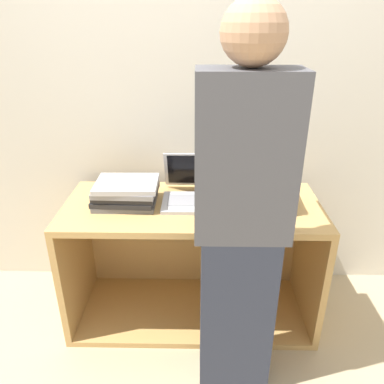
% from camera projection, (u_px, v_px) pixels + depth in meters
% --- Properties ---
extents(ground_plane, '(12.00, 12.00, 0.00)m').
position_uv_depth(ground_plane, '(191.00, 349.00, 2.13)').
color(ground_plane, tan).
extents(wall_back, '(8.00, 0.05, 2.40)m').
position_uv_depth(wall_back, '(193.00, 111.00, 2.27)').
color(wall_back, beige).
rests_on(wall_back, ground_plane).
extents(cart, '(1.44, 0.61, 0.77)m').
position_uv_depth(cart, '(192.00, 254.00, 2.32)').
color(cart, tan).
rests_on(cart, ground_plane).
extents(laptop_open, '(0.33, 0.36, 0.25)m').
position_uv_depth(laptop_open, '(192.00, 191.00, 2.12)').
color(laptop_open, '#B7B7BC').
rests_on(laptop_open, cart).
extents(laptop_stack_left, '(0.36, 0.28, 0.14)m').
position_uv_depth(laptop_stack_left, '(126.00, 193.00, 2.06)').
color(laptop_stack_left, slate).
rests_on(laptop_stack_left, cart).
extents(laptop_stack_right, '(0.36, 0.27, 0.19)m').
position_uv_depth(laptop_stack_right, '(259.00, 189.00, 2.04)').
color(laptop_stack_right, '#B7B7BC').
rests_on(laptop_stack_right, cart).
extents(person, '(0.40, 0.54, 1.79)m').
position_uv_depth(person, '(241.00, 225.00, 1.60)').
color(person, '#2D3342').
rests_on(person, ground_plane).
extents(inventory_tag, '(0.06, 0.02, 0.01)m').
position_uv_depth(inventory_tag, '(262.00, 177.00, 1.94)').
color(inventory_tag, red).
rests_on(inventory_tag, laptop_stack_right).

